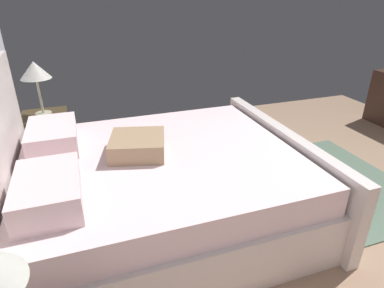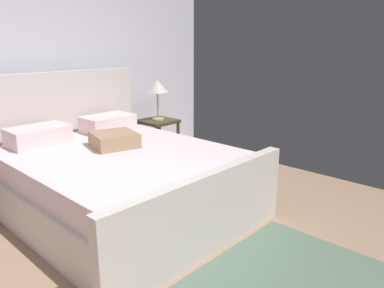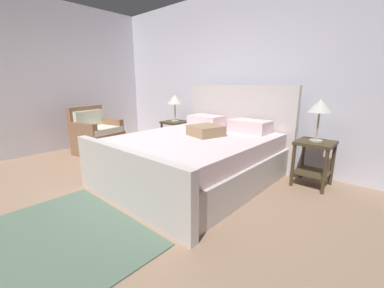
# 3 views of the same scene
# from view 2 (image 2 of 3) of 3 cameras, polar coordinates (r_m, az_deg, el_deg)

# --- Properties ---
(wall_back) EXTENTS (5.55, 0.12, 2.84)m
(wall_back) POSITION_cam_2_polar(r_m,az_deg,el_deg) (4.41, -26.45, 11.53)
(wall_back) COLOR silver
(wall_back) RESTS_ON ground
(bed) EXTENTS (1.94, 2.29, 1.30)m
(bed) POSITION_cam_2_polar(r_m,az_deg,el_deg) (3.64, -11.80, -4.93)
(bed) COLOR silver
(bed) RESTS_ON ground
(nightstand_right) EXTENTS (0.44, 0.44, 0.60)m
(nightstand_right) POSITION_cam_2_polar(r_m,az_deg,el_deg) (5.00, -5.25, 1.56)
(nightstand_right) COLOR #43351F
(nightstand_right) RESTS_ON ground
(table_lamp_right) EXTENTS (0.29, 0.29, 0.54)m
(table_lamp_right) POSITION_cam_2_polar(r_m,az_deg,el_deg) (4.89, -5.43, 8.75)
(table_lamp_right) COLOR #B7B293
(table_lamp_right) RESTS_ON nightstand_right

